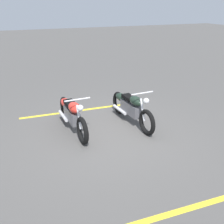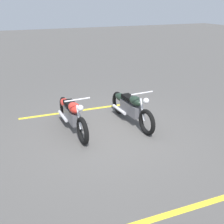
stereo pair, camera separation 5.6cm
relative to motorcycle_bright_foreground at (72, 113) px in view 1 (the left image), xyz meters
name	(u,v)px [view 1 (the left image)]	position (x,y,z in m)	size (l,w,h in m)	color
ground_plane	(110,133)	(0.60, 0.81, -0.46)	(60.00, 60.00, 0.00)	#514F4C
motorcycle_bright_foreground	(72,113)	(0.00, 0.00, 0.00)	(2.23, 0.62, 1.04)	black
motorcycle_dark_foreground	(131,107)	(0.19, 1.61, 0.00)	(2.23, 0.62, 1.04)	black
parking_stripe_near	(73,111)	(-1.21, 0.36, -0.46)	(3.20, 0.12, 0.01)	yellow
parking_stripe_mid	(162,216)	(3.57, 0.44, -0.46)	(3.20, 0.12, 0.01)	yellow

